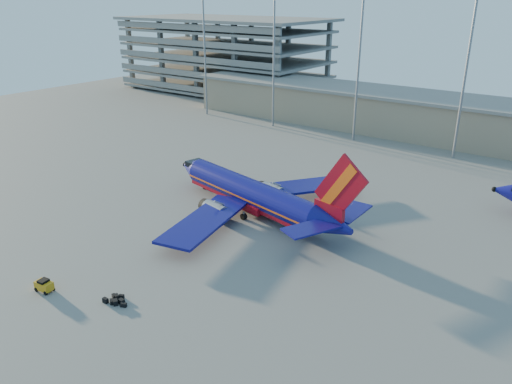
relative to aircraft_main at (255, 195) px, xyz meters
The scene contains 7 objects.
ground 5.53m from the aircraft_main, 95.93° to the right, with size 220.00×220.00×0.00m, color slate.
terminal_building 53.99m from the aircraft_main, 79.87° to the left, with size 122.00×16.00×8.50m.
parking_garage 93.68m from the aircraft_main, 132.10° to the left, with size 62.00×32.00×21.40m.
light_mast_row 44.00m from the aircraft_main, 83.76° to the left, with size 101.60×1.60×28.65m.
aircraft_main is the anchor object (origin of this frame).
baggage_tug 28.82m from the aircraft_main, 101.05° to the right, with size 1.94×1.32×1.30m.
luggage_pile 25.41m from the aircraft_main, 85.75° to the right, with size 2.60×1.83×0.53m.
Camera 1 is at (37.79, -45.27, 27.97)m, focal length 35.00 mm.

